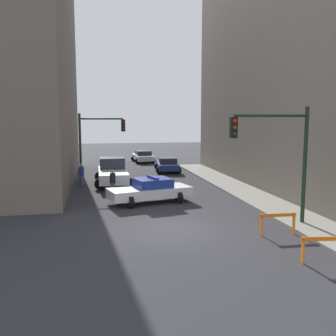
# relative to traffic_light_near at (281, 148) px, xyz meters

# --- Properties ---
(ground_plane) EXTENTS (120.00, 120.00, 0.00)m
(ground_plane) POSITION_rel_traffic_light_near_xyz_m (-4.73, 0.20, -3.53)
(ground_plane) COLOR #2D2D33
(sidewalk_right) EXTENTS (2.40, 44.00, 0.12)m
(sidewalk_right) POSITION_rel_traffic_light_near_xyz_m (1.47, 0.20, -3.47)
(sidewalk_right) COLOR gray
(sidewalk_right) RESTS_ON ground_plane
(traffic_light_near) EXTENTS (3.64, 0.35, 5.20)m
(traffic_light_near) POSITION_rel_traffic_light_near_xyz_m (0.00, 0.00, 0.00)
(traffic_light_near) COLOR black
(traffic_light_near) RESTS_ON sidewalk_right
(traffic_light_far) EXTENTS (3.44, 0.35, 5.20)m
(traffic_light_far) POSITION_rel_traffic_light_near_xyz_m (-8.03, 13.30, -0.13)
(traffic_light_far) COLOR black
(traffic_light_far) RESTS_ON ground_plane
(police_car) EXTENTS (5.00, 3.04, 1.52)m
(police_car) POSITION_rel_traffic_light_near_xyz_m (-4.97, 5.82, -2.81)
(police_car) COLOR white
(police_car) RESTS_ON ground_plane
(white_truck) EXTENTS (2.66, 5.41, 1.90)m
(white_truck) POSITION_rel_traffic_light_near_xyz_m (-6.82, 12.32, -2.62)
(white_truck) COLOR silver
(white_truck) RESTS_ON ground_plane
(parked_car_near) EXTENTS (2.56, 4.46, 1.31)m
(parked_car_near) POSITION_rel_traffic_light_near_xyz_m (-1.60, 18.15, -2.86)
(parked_car_near) COLOR navy
(parked_car_near) RESTS_ON ground_plane
(parked_car_mid) EXTENTS (2.44, 4.40, 1.31)m
(parked_car_mid) POSITION_rel_traffic_light_near_xyz_m (-2.85, 26.03, -2.86)
(parked_car_mid) COLOR silver
(parked_car_mid) RESTS_ON ground_plane
(pedestrian_crossing) EXTENTS (0.50, 0.50, 1.66)m
(pedestrian_crossing) POSITION_rel_traffic_light_near_xyz_m (-7.01, 8.16, -2.67)
(pedestrian_crossing) COLOR #474C66
(pedestrian_crossing) RESTS_ON ground_plane
(pedestrian_corner) EXTENTS (0.48, 0.48, 1.66)m
(pedestrian_corner) POSITION_rel_traffic_light_near_xyz_m (-9.04, 11.73, -2.67)
(pedestrian_corner) COLOR #474C66
(pedestrian_corner) RESTS_ON ground_plane
(barrier_front) EXTENTS (1.59, 0.37, 0.90)m
(barrier_front) POSITION_rel_traffic_light_near_xyz_m (-0.60, -4.33, -2.91)
(barrier_front) COLOR orange
(barrier_front) RESTS_ON ground_plane
(barrier_mid) EXTENTS (1.60, 0.21, 0.90)m
(barrier_mid) POSITION_rel_traffic_light_near_xyz_m (-0.66, -1.18, -2.91)
(barrier_mid) COLOR orange
(barrier_mid) RESTS_ON ground_plane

